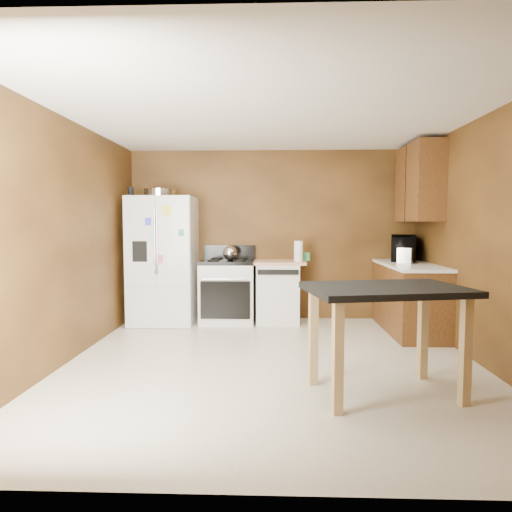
# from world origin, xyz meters

# --- Properties ---
(floor) EXTENTS (4.50, 4.50, 0.00)m
(floor) POSITION_xyz_m (0.00, 0.00, 0.00)
(floor) COLOR silver
(floor) RESTS_ON ground
(ceiling) EXTENTS (4.50, 4.50, 0.00)m
(ceiling) POSITION_xyz_m (0.00, 0.00, 2.50)
(ceiling) COLOR white
(ceiling) RESTS_ON ground
(wall_back) EXTENTS (4.20, 0.00, 4.20)m
(wall_back) POSITION_xyz_m (0.00, 2.25, 1.25)
(wall_back) COLOR brown
(wall_back) RESTS_ON ground
(wall_front) EXTENTS (4.20, 0.00, 4.20)m
(wall_front) POSITION_xyz_m (0.00, -2.25, 1.25)
(wall_front) COLOR brown
(wall_front) RESTS_ON ground
(wall_left) EXTENTS (0.00, 4.50, 4.50)m
(wall_left) POSITION_xyz_m (-2.10, 0.00, 1.25)
(wall_left) COLOR brown
(wall_left) RESTS_ON ground
(wall_right) EXTENTS (0.00, 4.50, 4.50)m
(wall_right) POSITION_xyz_m (2.10, 0.00, 1.25)
(wall_right) COLOR brown
(wall_right) RESTS_ON ground
(roasting_pan) EXTENTS (0.44, 0.44, 0.11)m
(roasting_pan) POSITION_xyz_m (-1.60, 1.91, 1.86)
(roasting_pan) COLOR silver
(roasting_pan) RESTS_ON refrigerator
(pen_cup) EXTENTS (0.08, 0.08, 0.13)m
(pen_cup) POSITION_xyz_m (-1.97, 1.76, 1.86)
(pen_cup) COLOR black
(pen_cup) RESTS_ON refrigerator
(kettle) EXTENTS (0.21, 0.21, 0.21)m
(kettle) POSITION_xyz_m (-0.60, 1.88, 1.00)
(kettle) COLOR silver
(kettle) RESTS_ON gas_range
(paper_towel) EXTENTS (0.16, 0.16, 0.29)m
(paper_towel) POSITION_xyz_m (0.37, 1.81, 1.04)
(paper_towel) COLOR white
(paper_towel) RESTS_ON dishwasher
(green_canister) EXTENTS (0.14, 0.14, 0.12)m
(green_canister) POSITION_xyz_m (0.50, 1.99, 0.95)
(green_canister) COLOR #40A65C
(green_canister) RESTS_ON dishwasher
(toaster) EXTENTS (0.28, 0.33, 0.21)m
(toaster) POSITION_xyz_m (1.76, 1.49, 1.00)
(toaster) COLOR silver
(toaster) RESTS_ON right_cabinets
(microwave) EXTENTS (0.53, 0.67, 0.33)m
(microwave) POSITION_xyz_m (1.84, 1.91, 1.06)
(microwave) COLOR black
(microwave) RESTS_ON right_cabinets
(refrigerator) EXTENTS (0.90, 0.80, 1.80)m
(refrigerator) POSITION_xyz_m (-1.55, 1.86, 0.90)
(refrigerator) COLOR white
(refrigerator) RESTS_ON ground
(gas_range) EXTENTS (0.76, 0.68, 1.10)m
(gas_range) POSITION_xyz_m (-0.64, 1.92, 0.46)
(gas_range) COLOR white
(gas_range) RESTS_ON ground
(dishwasher) EXTENTS (0.78, 0.63, 0.89)m
(dishwasher) POSITION_xyz_m (0.08, 1.95, 0.45)
(dishwasher) COLOR white
(dishwasher) RESTS_ON ground
(right_cabinets) EXTENTS (0.63, 1.58, 2.45)m
(right_cabinets) POSITION_xyz_m (1.84, 1.48, 0.91)
(right_cabinets) COLOR brown
(right_cabinets) RESTS_ON ground
(island) EXTENTS (1.40, 1.07, 0.91)m
(island) POSITION_xyz_m (0.93, -0.80, 0.77)
(island) COLOR black
(island) RESTS_ON ground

